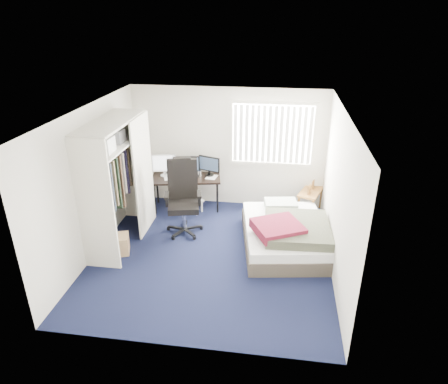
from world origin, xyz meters
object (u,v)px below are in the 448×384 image
at_px(desk, 186,175).
at_px(nightstand, 311,193).
at_px(bed, 286,233).
at_px(office_chair, 184,204).

xyz_separation_m(desk, nightstand, (2.58, 0.09, -0.29)).
height_order(desk, nightstand, desk).
bearing_deg(nightstand, bed, -108.95).
relative_size(desk, nightstand, 1.85).
bearing_deg(office_chair, nightstand, 23.93).
height_order(desk, office_chair, office_chair).
height_order(office_chair, nightstand, office_chair).
bearing_deg(nightstand, desk, -177.94).
bearing_deg(bed, nightstand, 71.05).
bearing_deg(office_chair, bed, -9.72).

